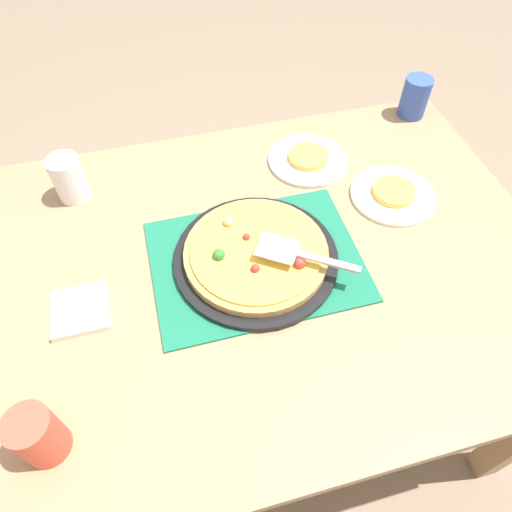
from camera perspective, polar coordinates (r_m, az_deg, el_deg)
ground_plane at (r=1.75m, az=-0.00°, el=-15.75°), size 8.00×8.00×0.00m
dining_table at (r=1.18m, az=-0.00°, el=-3.87°), size 1.40×1.00×0.75m
placemat at (r=1.09m, az=-0.00°, el=-0.55°), size 0.48×0.36×0.01m
pizza_pan at (r=1.08m, az=-0.00°, el=-0.23°), size 0.38×0.38×0.01m
pizza at (r=1.06m, az=-0.02°, el=0.43°), size 0.33×0.33×0.05m
plate_near_left at (r=1.28m, az=16.34°, el=7.15°), size 0.22×0.22×0.01m
plate_far_right at (r=1.34m, az=6.34°, el=11.55°), size 0.22×0.22×0.01m
served_slice_left at (r=1.27m, az=16.48°, el=7.57°), size 0.11×0.11×0.02m
served_slice_right at (r=1.33m, az=6.39°, el=11.98°), size 0.11×0.11×0.02m
cup_near at (r=0.92m, az=-25.10°, el=-19.24°), size 0.08×0.08×0.12m
cup_far at (r=1.28m, az=-21.90°, el=8.78°), size 0.08×0.08×0.12m
cup_corner at (r=1.55m, az=18.82°, el=17.88°), size 0.08×0.08×0.12m
pizza_server at (r=1.02m, az=5.20°, el=0.27°), size 0.21×0.16×0.01m
napkin_stack at (r=1.07m, az=-20.68°, el=-6.24°), size 0.12×0.12×0.02m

